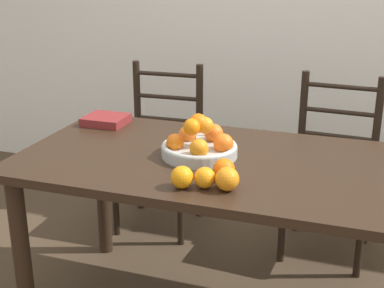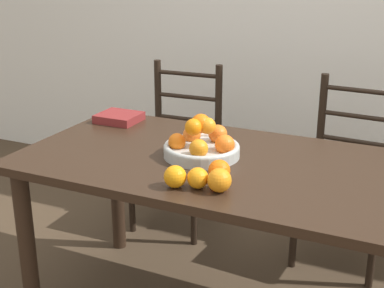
{
  "view_description": "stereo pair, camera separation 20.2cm",
  "coord_description": "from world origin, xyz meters",
  "px_view_note": "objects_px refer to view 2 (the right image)",
  "views": [
    {
      "loc": [
        0.51,
        -1.89,
        1.48
      ],
      "look_at": [
        -0.1,
        -0.08,
        0.81
      ],
      "focal_mm": 50.0,
      "sensor_mm": 36.0,
      "label": 1
    },
    {
      "loc": [
        0.7,
        -1.82,
        1.48
      ],
      "look_at": [
        -0.1,
        -0.08,
        0.81
      ],
      "focal_mm": 50.0,
      "sensor_mm": 36.0,
      "label": 2
    }
  ],
  "objects_px": {
    "chair_left": "(178,148)",
    "chair_right": "(348,175)",
    "orange_loose_1": "(219,180)",
    "orange_loose_3": "(219,171)",
    "book_stack": "(119,118)",
    "orange_loose_0": "(198,178)",
    "fruit_bowl": "(202,145)",
    "orange_loose_2": "(175,177)"
  },
  "relations": [
    {
      "from": "chair_right",
      "to": "book_stack",
      "type": "xyz_separation_m",
      "value": [
        -1.03,
        -0.47,
        0.3
      ]
    },
    {
      "from": "orange_loose_0",
      "to": "book_stack",
      "type": "xyz_separation_m",
      "value": [
        -0.67,
        0.56,
        -0.02
      ]
    },
    {
      "from": "orange_loose_2",
      "to": "chair_left",
      "type": "xyz_separation_m",
      "value": [
        -0.51,
        1.06,
        -0.32
      ]
    },
    {
      "from": "fruit_bowl",
      "to": "chair_left",
      "type": "relative_size",
      "value": 0.33
    },
    {
      "from": "orange_loose_0",
      "to": "orange_loose_3",
      "type": "relative_size",
      "value": 0.94
    },
    {
      "from": "orange_loose_2",
      "to": "book_stack",
      "type": "xyz_separation_m",
      "value": [
        -0.6,
        0.59,
        -0.02
      ]
    },
    {
      "from": "orange_loose_3",
      "to": "chair_right",
      "type": "relative_size",
      "value": 0.09
    },
    {
      "from": "fruit_bowl",
      "to": "orange_loose_0",
      "type": "bearing_deg",
      "value": -68.83
    },
    {
      "from": "orange_loose_2",
      "to": "book_stack",
      "type": "bearing_deg",
      "value": 135.44
    },
    {
      "from": "orange_loose_0",
      "to": "orange_loose_1",
      "type": "distance_m",
      "value": 0.08
    },
    {
      "from": "chair_right",
      "to": "orange_loose_2",
      "type": "bearing_deg",
      "value": -108.73
    },
    {
      "from": "orange_loose_0",
      "to": "chair_right",
      "type": "relative_size",
      "value": 0.08
    },
    {
      "from": "book_stack",
      "to": "orange_loose_3",
      "type": "bearing_deg",
      "value": -33.52
    },
    {
      "from": "fruit_bowl",
      "to": "orange_loose_2",
      "type": "xyz_separation_m",
      "value": [
        0.04,
        -0.32,
        -0.01
      ]
    },
    {
      "from": "orange_loose_1",
      "to": "book_stack",
      "type": "xyz_separation_m",
      "value": [
        -0.75,
        0.56,
        -0.02
      ]
    },
    {
      "from": "fruit_bowl",
      "to": "orange_loose_0",
      "type": "distance_m",
      "value": 0.31
    },
    {
      "from": "orange_loose_1",
      "to": "orange_loose_3",
      "type": "relative_size",
      "value": 1.05
    },
    {
      "from": "orange_loose_2",
      "to": "fruit_bowl",
      "type": "bearing_deg",
      "value": 97.09
    },
    {
      "from": "chair_left",
      "to": "orange_loose_0",
      "type": "bearing_deg",
      "value": -62.43
    },
    {
      "from": "fruit_bowl",
      "to": "orange_loose_0",
      "type": "xyz_separation_m",
      "value": [
        0.11,
        -0.29,
        -0.01
      ]
    },
    {
      "from": "fruit_bowl",
      "to": "chair_left",
      "type": "bearing_deg",
      "value": 122.61
    },
    {
      "from": "orange_loose_0",
      "to": "chair_right",
      "type": "distance_m",
      "value": 1.14
    },
    {
      "from": "orange_loose_2",
      "to": "book_stack",
      "type": "height_order",
      "value": "orange_loose_2"
    },
    {
      "from": "orange_loose_1",
      "to": "chair_right",
      "type": "distance_m",
      "value": 1.11
    },
    {
      "from": "orange_loose_2",
      "to": "chair_right",
      "type": "relative_size",
      "value": 0.09
    },
    {
      "from": "chair_left",
      "to": "chair_right",
      "type": "xyz_separation_m",
      "value": [
        0.95,
        -0.0,
        0.0
      ]
    },
    {
      "from": "chair_left",
      "to": "orange_loose_3",
      "type": "bearing_deg",
      "value": -58.32
    },
    {
      "from": "fruit_bowl",
      "to": "orange_loose_1",
      "type": "distance_m",
      "value": 0.35
    },
    {
      "from": "chair_left",
      "to": "orange_loose_2",
      "type": "bearing_deg",
      "value": -66.17
    },
    {
      "from": "orange_loose_3",
      "to": "chair_left",
      "type": "bearing_deg",
      "value": 123.74
    },
    {
      "from": "fruit_bowl",
      "to": "chair_right",
      "type": "xyz_separation_m",
      "value": [
        0.47,
        0.74,
        -0.33
      ]
    },
    {
      "from": "orange_loose_0",
      "to": "orange_loose_1",
      "type": "relative_size",
      "value": 0.9
    },
    {
      "from": "orange_loose_0",
      "to": "orange_loose_3",
      "type": "xyz_separation_m",
      "value": [
        0.04,
        0.09,
        0.0
      ]
    },
    {
      "from": "orange_loose_0",
      "to": "book_stack",
      "type": "height_order",
      "value": "orange_loose_0"
    },
    {
      "from": "fruit_bowl",
      "to": "orange_loose_1",
      "type": "bearing_deg",
      "value": -56.43
    },
    {
      "from": "orange_loose_3",
      "to": "chair_right",
      "type": "xyz_separation_m",
      "value": [
        0.32,
        0.94,
        -0.32
      ]
    },
    {
      "from": "orange_loose_3",
      "to": "book_stack",
      "type": "distance_m",
      "value": 0.85
    },
    {
      "from": "fruit_bowl",
      "to": "orange_loose_3",
      "type": "height_order",
      "value": "fruit_bowl"
    },
    {
      "from": "orange_loose_1",
      "to": "fruit_bowl",
      "type": "bearing_deg",
      "value": 123.57
    },
    {
      "from": "chair_left",
      "to": "book_stack",
      "type": "xyz_separation_m",
      "value": [
        -0.08,
        -0.47,
        0.3
      ]
    },
    {
      "from": "fruit_bowl",
      "to": "chair_right",
      "type": "height_order",
      "value": "chair_right"
    },
    {
      "from": "orange_loose_1",
      "to": "orange_loose_3",
      "type": "bearing_deg",
      "value": 112.35
    }
  ]
}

